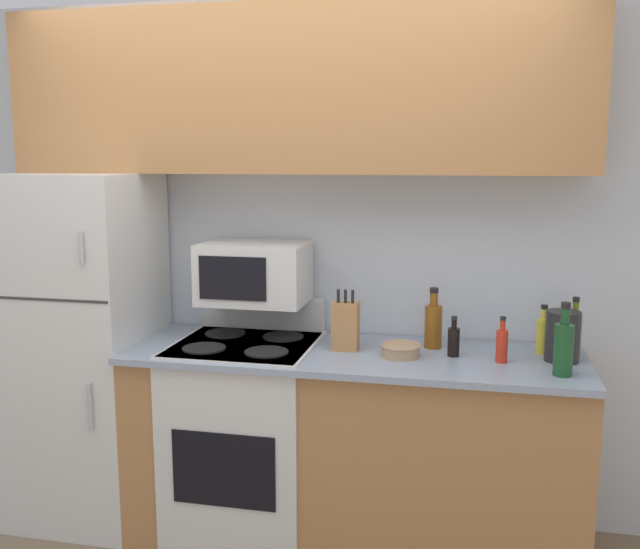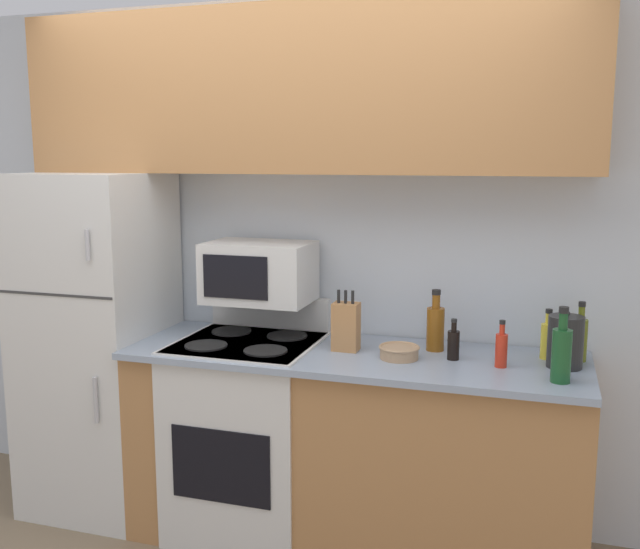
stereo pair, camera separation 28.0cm
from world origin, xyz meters
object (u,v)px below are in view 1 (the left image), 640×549
Objects in this scene: bowl at (401,350)px; bottle_olive_oil at (574,332)px; refrigerator at (85,348)px; bottle_soy_sauce at (454,341)px; kettle at (562,336)px; knife_block at (346,326)px; bottle_wine_green at (564,347)px; bottle_hot_sauce at (502,344)px; bottle_whiskey at (433,324)px; stove at (247,435)px; microwave at (254,273)px; bottle_cooking_spray at (543,334)px.

bowl is 0.69× the size of bottle_olive_oil.
bowl is at bearing -1.65° from refrigerator.
bottle_olive_oil reaches higher than bottle_soy_sauce.
bottle_olive_oil reaches higher than kettle.
knife_block is 0.94m from bottle_wine_green.
bottle_soy_sauce is 0.21m from bottle_hot_sauce.
refrigerator is at bearing -179.11° from kettle.
knife_block is at bearing -162.75° from bottle_whiskey.
refrigerator is at bearing -176.22° from bottle_olive_oil.
bottle_soy_sauce is at bearing -176.98° from kettle.
stove is 1.58m from bottle_olive_oil.
bottle_whiskey reaches higher than knife_block.
bottle_wine_green is at bearing -30.82° from bottle_hot_sauce.
refrigerator is at bearing -171.07° from microwave.
kettle is (0.55, -0.10, -0.00)m from bottle_whiskey.
bottle_olive_oil is 1.18× the size of bottle_cooking_spray.
bowl is 0.81× the size of bottle_cooking_spray.
bottle_wine_green reaches higher than kettle.
kettle reaches higher than bottle_cooking_spray.
bottle_olive_oil reaches higher than bowl.
bottle_hot_sauce is (1.99, -0.04, 0.15)m from refrigerator.
bottle_soy_sauce is (0.23, 0.06, 0.04)m from bowl.
bowl is at bearing -173.34° from kettle.
bottle_hot_sauce is 0.27m from kettle.
bottle_wine_green is at bearing -7.10° from stove.
bottle_wine_green reaches higher than bottle_hot_sauce.
bottle_whiskey is at bearing 54.45° from bowl.
bottle_wine_green is at bearing -11.53° from bowl.
bowl is 0.78m from bottle_olive_oil.
bottle_olive_oil is 0.54m from bottle_soy_sauce.
refrigerator is at bearing 179.53° from stove.
microwave reaches higher than bottle_soy_sauce.
bottle_whiskey is (0.85, 0.00, -0.21)m from microwave.
bottle_wine_green is (1.39, -0.31, -0.20)m from microwave.
bottle_whiskey is at bearing 128.04° from bottle_soy_sauce.
microwave is 1.43m from kettle.
bottle_olive_oil is 0.37m from bottle_hot_sauce.
microwave is at bearing 172.76° from bottle_soy_sauce.
bottle_cooking_spray is (0.87, 0.13, -0.03)m from knife_block.
bowl is at bearing 168.47° from bottle_wine_green.
bottle_soy_sauce is 0.41m from bottle_cooking_spray.
kettle is at bearing 84.83° from bottle_wine_green.
bottle_soy_sauce is 0.46m from kettle.
knife_block reaches higher than bottle_cooking_spray.
kettle is at bearing 1.20° from knife_block.
knife_block is 1.15× the size of kettle.
microwave is at bearing 167.34° from bottle_wine_green.
kettle is (0.46, 0.02, 0.04)m from bottle_soy_sauce.
stove is 1.51m from bottle_wine_green.
knife_block is at bearing -171.39° from bottle_cooking_spray.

